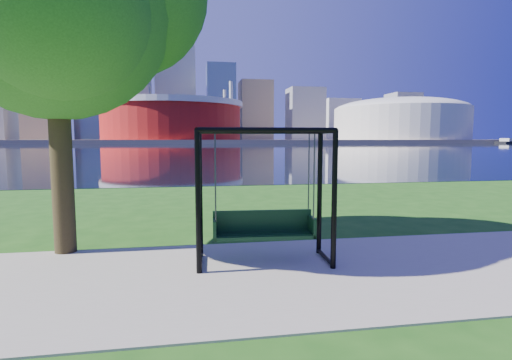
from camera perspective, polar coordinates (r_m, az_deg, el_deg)
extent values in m
plane|color=#1E5114|center=(7.06, -0.62, -12.28)|extent=(900.00, 900.00, 0.00)
cube|color=#9E937F|center=(6.58, 0.08, -13.49)|extent=(120.00, 4.00, 0.03)
cube|color=black|center=(108.65, -9.15, 4.60)|extent=(900.00, 180.00, 0.02)
cube|color=#937F60|center=(312.63, -9.53, 5.52)|extent=(900.00, 228.00, 2.00)
cylinder|color=maroon|center=(242.03, -11.92, 8.26)|extent=(80.00, 80.00, 22.00)
cylinder|color=silver|center=(242.64, -11.96, 10.50)|extent=(83.00, 83.00, 3.00)
cylinder|color=silver|center=(262.20, -4.48, 9.26)|extent=(2.00, 2.00, 32.00)
cylinder|color=silver|center=(264.44, -19.01, 8.94)|extent=(2.00, 2.00, 32.00)
cylinder|color=silver|center=(227.07, -20.57, 9.45)|extent=(2.00, 2.00, 32.00)
cylinder|color=silver|center=(224.47, -3.58, 9.85)|extent=(2.00, 2.00, 32.00)
cylinder|color=beige|center=(277.47, 19.87, 7.51)|extent=(84.00, 84.00, 20.00)
ellipsoid|color=beige|center=(277.93, 19.93, 9.36)|extent=(84.00, 84.00, 15.12)
cube|color=#998466|center=(325.16, -28.06, 12.89)|extent=(26.00, 26.00, 88.00)
cube|color=slate|center=(342.00, -21.83, 13.36)|extent=(30.00, 24.00, 95.00)
cube|color=gray|center=(316.08, -17.08, 12.07)|extent=(24.00, 24.00, 72.00)
cube|color=silver|center=(344.05, -11.37, 12.35)|extent=(32.00, 28.00, 80.00)
cube|color=slate|center=(319.00, -5.05, 10.98)|extent=(22.00, 22.00, 58.00)
cube|color=#998466|center=(337.17, -0.09, 9.87)|extent=(26.00, 26.00, 48.00)
cube|color=gray|center=(336.30, 7.03, 9.33)|extent=(28.00, 24.00, 42.00)
cube|color=silver|center=(372.79, 11.87, 8.44)|extent=(30.00, 26.00, 36.00)
cube|color=gray|center=(376.42, 20.19, 8.49)|extent=(24.00, 24.00, 40.00)
cube|color=#998466|center=(409.95, 24.01, 7.53)|extent=(26.00, 26.00, 32.00)
sphere|color=#998466|center=(334.88, -28.48, 20.96)|extent=(10.00, 10.00, 10.00)
cylinder|color=black|center=(6.45, -8.25, -3.36)|extent=(0.10, 0.10, 2.34)
cylinder|color=black|center=(6.75, 11.12, -3.00)|extent=(0.10, 0.10, 2.34)
cylinder|color=black|center=(7.36, -8.01, -2.23)|extent=(0.10, 0.10, 2.34)
cylinder|color=black|center=(7.62, 9.07, -1.97)|extent=(0.10, 0.10, 2.34)
cylinder|color=black|center=(6.43, 1.69, 7.13)|extent=(2.24, 0.23, 0.09)
cylinder|color=black|center=(7.34, 0.69, 6.97)|extent=(2.24, 0.23, 0.09)
cylinder|color=black|center=(6.83, -8.27, 7.00)|extent=(0.15, 0.92, 0.09)
cylinder|color=black|center=(7.15, -8.00, -11.42)|extent=(0.13, 0.92, 0.07)
cylinder|color=black|center=(7.11, 10.20, 6.91)|extent=(0.15, 0.92, 0.09)
cylinder|color=black|center=(7.42, 9.88, -10.80)|extent=(0.13, 0.92, 0.07)
cube|color=black|center=(7.08, 1.13, -7.93)|extent=(1.80, 0.56, 0.06)
cube|color=black|center=(7.23, 0.93, -5.84)|extent=(1.78, 0.16, 0.39)
cube|color=black|center=(6.99, -5.92, -6.94)|extent=(0.08, 0.46, 0.35)
cube|color=black|center=(7.21, 7.97, -6.58)|extent=(0.08, 0.46, 0.35)
cylinder|color=#38383E|center=(6.67, -5.82, 0.27)|extent=(0.03, 0.03, 1.47)
cylinder|color=#38383E|center=(6.88, 8.29, 0.42)|extent=(0.03, 0.03, 1.47)
cylinder|color=#38383E|center=(7.04, -5.84, 0.56)|extent=(0.03, 0.03, 1.47)
cylinder|color=#38383E|center=(7.25, 7.55, 0.69)|extent=(0.03, 0.03, 1.47)
cylinder|color=black|center=(8.39, -26.09, 3.93)|extent=(0.40, 0.40, 4.00)
sphere|color=#275B1A|center=(7.62, -26.36, 21.12)|extent=(2.91, 2.91, 2.91)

